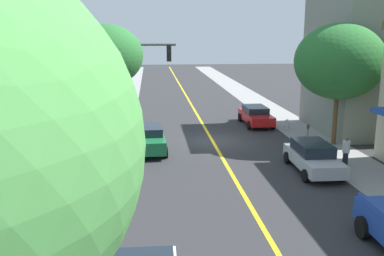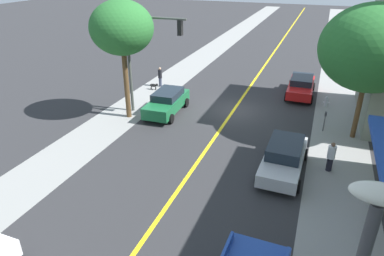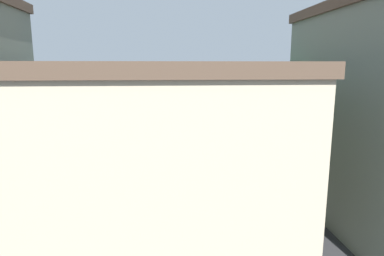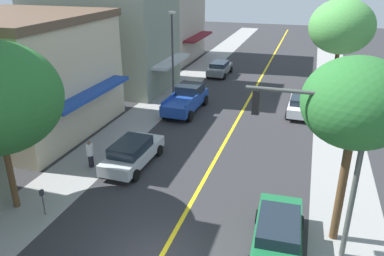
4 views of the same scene
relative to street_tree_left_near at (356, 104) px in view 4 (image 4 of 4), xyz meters
name	(u,v)px [view 4 (image 4 of 4)]	position (x,y,z in m)	size (l,w,h in m)	color
sidewalk_left	(6,228)	(-13.31, -3.61, -5.83)	(3.18, 126.00, 0.01)	gray
corner_shop_building	(20,73)	(-20.03, 6.08, -1.97)	(11.04, 10.58, 7.71)	beige
brick_apartment_block	(103,26)	(-20.03, 17.27, -0.36)	(13.39, 8.42, 10.93)	gray
street_tree_left_near	(356,104)	(0.00, 0.00, 0.00)	(3.90, 3.90, 7.53)	brown
street_tree_left_far	(342,27)	(0.35, 19.62, 0.13)	(5.18, 5.18, 8.18)	brown
parking_meter	(43,199)	(-12.36, -2.26, -4.99)	(0.12, 0.18, 1.28)	#4C4C51
traffic_light_mast	(326,146)	(-0.87, -1.04, -1.32)	(4.18, 0.32, 6.98)	#474C47
street_lamp	(172,47)	(-12.49, 14.94, -1.42)	(0.70, 0.36, 7.26)	#38383D
grey_sedan_left_curb	(220,68)	(-10.65, 23.93, -5.07)	(2.00, 4.51, 1.44)	slate
silver_sedan_left_curb	(132,153)	(-10.62, 3.20, -5.04)	(2.13, 4.74, 1.52)	#B7BABF
green_sedan_right_curb	(278,233)	(-2.16, -1.50, -5.02)	(2.14, 4.61, 1.55)	#196638
white_sedan_right_curb	(301,104)	(-2.02, 14.65, -5.06)	(2.03, 4.71, 1.45)	silver
blue_pickup_truck	(187,99)	(-10.57, 12.70, -4.90)	(2.39, 5.64, 1.88)	#1E429E
pedestrian_white_shirt	(90,153)	(-12.79, 2.36, -5.02)	(0.39, 0.39, 1.57)	black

